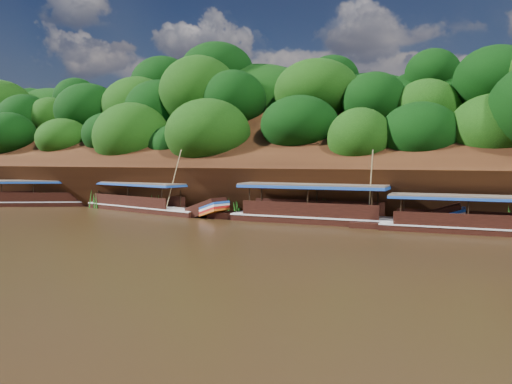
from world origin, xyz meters
TOP-DOWN VIEW (x-y plane):
  - ground at (0.00, 0.00)m, footprint 160.00×160.00m
  - riverbank at (-0.01, 22.73)m, footprint 120.00×30.06m
  - boat_0 at (11.81, 7.00)m, footprint 14.03×2.72m
  - boat_1 at (1.93, 7.64)m, footprint 15.75×3.03m
  - boat_2 at (-14.33, 8.63)m, footprint 15.59×5.62m
  - boat_3 at (-26.11, 9.27)m, footprint 12.90×8.09m
  - reeds at (-3.97, 9.52)m, footprint 48.42×2.29m

SIDE VIEW (x-z plane):
  - ground at x=0.00m, z-range 0.00..0.00m
  - boat_0 at x=11.81m, z-range -2.11..3.14m
  - boat_3 at x=-26.11m, z-range -0.89..1.99m
  - boat_2 at x=-14.33m, z-range -2.26..3.37m
  - boat_1 at x=1.93m, z-range -2.16..3.39m
  - reeds at x=-3.97m, z-range -0.06..1.82m
  - riverbank at x=-0.01m, z-range -7.81..11.59m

